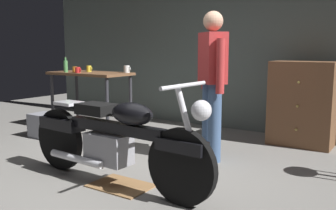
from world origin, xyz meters
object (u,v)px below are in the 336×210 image
storage_bin (46,126)px  bottle (66,66)px  mug_orange_travel (75,70)px  motorcycle (113,138)px  mug_white_ceramic (127,69)px  mug_yellow_tall (89,69)px  mug_red_diner (78,70)px  person_standing (212,79)px  wooden_dresser (302,104)px

storage_bin → bottle: bearing=104.9°
mug_orange_travel → bottle: bottle is taller
motorcycle → bottle: bearing=150.4°
mug_white_ceramic → mug_yellow_tall: bearing=-162.7°
mug_white_ceramic → mug_red_diner: (-0.58, -0.45, -0.01)m
mug_orange_travel → motorcycle: bearing=-35.1°
motorcycle → storage_bin: motorcycle is taller
person_standing → mug_red_diner: 2.35m
mug_white_ceramic → mug_red_diner: bearing=-142.3°
motorcycle → bottle: (-2.23, 1.41, 0.55)m
person_standing → mug_red_diner: size_ratio=14.78×
mug_orange_travel → wooden_dresser: bearing=17.4°
mug_white_ceramic → wooden_dresser: bearing=13.8°
person_standing → wooden_dresser: size_ratio=1.52×
motorcycle → wooden_dresser: wooden_dresser is taller
bottle → person_standing: bearing=-3.8°
mug_orange_travel → person_standing: bearing=-5.4°
storage_bin → bottle: bottle is taller
mug_orange_travel → mug_red_diner: bearing=-25.1°
mug_orange_travel → storage_bin: bearing=-89.5°
mug_red_diner → bottle: 0.27m
mug_orange_travel → bottle: 0.16m
wooden_dresser → mug_orange_travel: 3.33m
storage_bin → mug_orange_travel: 0.97m
wooden_dresser → mug_white_ceramic: (-2.45, -0.60, 0.40)m
motorcycle → mug_white_ceramic: bearing=129.4°
mug_red_diner → mug_yellow_tall: (-0.03, 0.26, 0.01)m
mug_white_ceramic → mug_orange_travel: mug_white_ceramic is taller
mug_red_diner → mug_orange_travel: bearing=154.9°
person_standing → storage_bin: 2.60m
wooden_dresser → bottle: bottle is taller
wooden_dresser → mug_yellow_tall: (-3.06, -0.79, 0.40)m
wooden_dresser → bottle: 3.49m
storage_bin → mug_white_ceramic: bearing=54.5°
storage_bin → mug_yellow_tall: size_ratio=3.98×
wooden_dresser → bottle: bearing=-162.2°
motorcycle → wooden_dresser: (1.07, 2.46, 0.10)m
person_standing → mug_white_ceramic: bearing=23.4°
storage_bin → motorcycle: bearing=-22.8°
person_standing → mug_white_ceramic: person_standing is taller
mug_red_diner → mug_yellow_tall: size_ratio=1.02×
mug_orange_travel → mug_yellow_tall: (0.10, 0.20, 0.01)m
person_standing → mug_orange_travel: bearing=37.5°
mug_white_ceramic → mug_red_diner: 0.73m
wooden_dresser → bottle: size_ratio=4.56×
mug_white_ceramic → mug_red_diner: size_ratio=1.11×
motorcycle → mug_red_diner: (-1.97, 1.41, 0.49)m
mug_red_diner → mug_yellow_tall: 0.26m
storage_bin → mug_orange_travel: size_ratio=4.12×
mug_white_ceramic → mug_yellow_tall: size_ratio=1.13×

